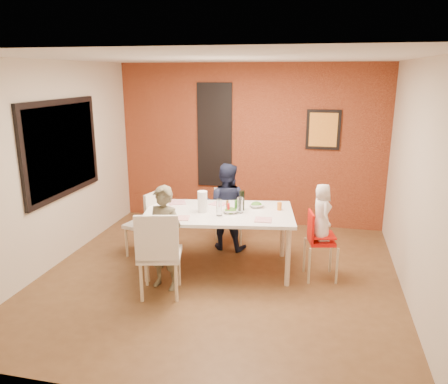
% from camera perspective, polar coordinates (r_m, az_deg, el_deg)
% --- Properties ---
extents(ground, '(4.50, 4.50, 0.00)m').
position_cam_1_polar(ground, '(5.72, -0.68, -10.98)').
color(ground, brown).
rests_on(ground, ground).
extents(ceiling, '(4.50, 4.50, 0.02)m').
position_cam_1_polar(ceiling, '(5.13, -0.78, 17.16)').
color(ceiling, silver).
rests_on(ceiling, wall_back).
extents(wall_back, '(4.50, 0.02, 2.70)m').
position_cam_1_polar(wall_back, '(7.43, 3.37, 6.12)').
color(wall_back, beige).
rests_on(wall_back, ground).
extents(wall_front, '(4.50, 0.02, 2.70)m').
position_cam_1_polar(wall_front, '(3.22, -10.23, -6.59)').
color(wall_front, beige).
rests_on(wall_front, ground).
extents(wall_left, '(0.02, 4.50, 2.70)m').
position_cam_1_polar(wall_left, '(6.18, -21.49, 3.19)').
color(wall_left, beige).
rests_on(wall_left, ground).
extents(wall_right, '(0.02, 4.50, 2.70)m').
position_cam_1_polar(wall_right, '(5.23, 24.00, 0.87)').
color(wall_right, beige).
rests_on(wall_right, ground).
extents(brick_accent_wall, '(4.50, 0.02, 2.70)m').
position_cam_1_polar(brick_accent_wall, '(7.41, 3.34, 6.10)').
color(brick_accent_wall, maroon).
rests_on(brick_accent_wall, ground).
extents(picture_window_frame, '(0.05, 1.70, 1.30)m').
position_cam_1_polar(picture_window_frame, '(6.29, -20.43, 5.35)').
color(picture_window_frame, black).
rests_on(picture_window_frame, wall_left).
extents(picture_window_pane, '(0.02, 1.55, 1.15)m').
position_cam_1_polar(picture_window_pane, '(6.28, -20.32, 5.35)').
color(picture_window_pane, black).
rests_on(picture_window_pane, wall_left).
extents(glassblock_strip, '(0.55, 0.03, 1.70)m').
position_cam_1_polar(glassblock_strip, '(7.49, -1.23, 7.39)').
color(glassblock_strip, silver).
rests_on(glassblock_strip, wall_back).
extents(glassblock_surround, '(0.60, 0.03, 1.76)m').
position_cam_1_polar(glassblock_surround, '(7.49, -1.24, 7.38)').
color(glassblock_surround, black).
rests_on(glassblock_surround, wall_back).
extents(art_print_frame, '(0.54, 0.03, 0.64)m').
position_cam_1_polar(art_print_frame, '(7.25, 12.83, 7.94)').
color(art_print_frame, black).
rests_on(art_print_frame, wall_back).
extents(art_print_canvas, '(0.44, 0.01, 0.54)m').
position_cam_1_polar(art_print_canvas, '(7.23, 12.83, 7.92)').
color(art_print_canvas, gold).
rests_on(art_print_canvas, wall_back).
extents(dining_table, '(2.06, 1.36, 0.80)m').
position_cam_1_polar(dining_table, '(5.68, -0.67, -3.24)').
color(dining_table, white).
rests_on(dining_table, ground).
extents(chair_near, '(0.59, 0.59, 1.04)m').
position_cam_1_polar(chair_near, '(5.06, -8.53, -7.57)').
color(chair_near, silver).
rests_on(chair_near, ground).
extents(chair_far, '(0.50, 0.50, 0.84)m').
position_cam_1_polar(chair_far, '(6.66, 0.49, -2.72)').
color(chair_far, silver).
rests_on(chair_far, ground).
extents(chair_left, '(0.54, 0.54, 0.96)m').
position_cam_1_polar(chair_left, '(6.23, -9.80, -3.61)').
color(chair_left, beige).
rests_on(chair_left, ground).
extents(high_chair, '(0.44, 0.44, 0.88)m').
position_cam_1_polar(high_chair, '(5.61, 12.22, -5.99)').
color(high_chair, red).
rests_on(high_chair, ground).
extents(child_near, '(0.52, 0.39, 1.27)m').
position_cam_1_polar(child_near, '(5.26, -7.79, -5.99)').
color(child_near, brown).
rests_on(child_near, ground).
extents(child_far, '(0.66, 0.54, 1.29)m').
position_cam_1_polar(child_far, '(6.39, 0.29, -1.90)').
color(child_far, black).
rests_on(child_far, ground).
extents(toddler, '(0.34, 0.41, 0.72)m').
position_cam_1_polar(toddler, '(5.51, 12.63, -2.59)').
color(toddler, white).
rests_on(toddler, high_chair).
extents(plate_near_left, '(0.23, 0.23, 0.01)m').
position_cam_1_polar(plate_near_left, '(5.42, -5.64, -3.41)').
color(plate_near_left, white).
rests_on(plate_near_left, dining_table).
extents(plate_far_mid, '(0.26, 0.26, 0.01)m').
position_cam_1_polar(plate_far_mid, '(5.97, -0.72, -1.55)').
color(plate_far_mid, white).
rests_on(plate_far_mid, dining_table).
extents(plate_near_right, '(0.21, 0.21, 0.01)m').
position_cam_1_polar(plate_near_right, '(5.35, 5.14, -3.64)').
color(plate_near_right, white).
rests_on(plate_near_right, dining_table).
extents(plate_far_left, '(0.29, 0.29, 0.01)m').
position_cam_1_polar(plate_far_left, '(6.07, -6.13, -1.36)').
color(plate_far_left, white).
rests_on(plate_far_left, dining_table).
extents(salad_bowl_a, '(0.24, 0.24, 0.05)m').
position_cam_1_polar(salad_bowl_a, '(5.61, 0.85, -2.48)').
color(salad_bowl_a, white).
rests_on(salad_bowl_a, dining_table).
extents(salad_bowl_b, '(0.27, 0.27, 0.05)m').
position_cam_1_polar(salad_bowl_b, '(5.86, 4.26, -1.73)').
color(salad_bowl_b, white).
rests_on(salad_bowl_b, dining_table).
extents(wine_bottle, '(0.07, 0.07, 0.26)m').
position_cam_1_polar(wine_bottle, '(5.69, 2.35, -1.11)').
color(wine_bottle, black).
rests_on(wine_bottle, dining_table).
extents(wine_glass_a, '(0.07, 0.07, 0.21)m').
position_cam_1_polar(wine_glass_a, '(5.47, -0.63, -2.04)').
color(wine_glass_a, white).
rests_on(wine_glass_a, dining_table).
extents(wine_glass_b, '(0.07, 0.07, 0.21)m').
position_cam_1_polar(wine_glass_b, '(5.58, 2.15, -1.72)').
color(wine_glass_b, white).
rests_on(wine_glass_b, dining_table).
extents(paper_towel_roll, '(0.12, 0.12, 0.28)m').
position_cam_1_polar(paper_towel_roll, '(5.61, -2.83, -1.28)').
color(paper_towel_roll, white).
rests_on(paper_towel_roll, dining_table).
extents(condiment_red, '(0.03, 0.03, 0.14)m').
position_cam_1_polar(condiment_red, '(5.56, 0.59, -2.17)').
color(condiment_red, red).
rests_on(condiment_red, dining_table).
extents(condiment_green, '(0.04, 0.04, 0.15)m').
position_cam_1_polar(condiment_green, '(5.65, 1.57, -1.82)').
color(condiment_green, '#337527').
rests_on(condiment_green, dining_table).
extents(condiment_brown, '(0.04, 0.04, 0.14)m').
position_cam_1_polar(condiment_brown, '(5.68, 0.44, -1.78)').
color(condiment_brown, brown).
rests_on(condiment_brown, dining_table).
extents(sippy_cup, '(0.06, 0.06, 0.10)m').
position_cam_1_polar(sippy_cup, '(5.75, 7.25, -1.86)').
color(sippy_cup, orange).
rests_on(sippy_cup, dining_table).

